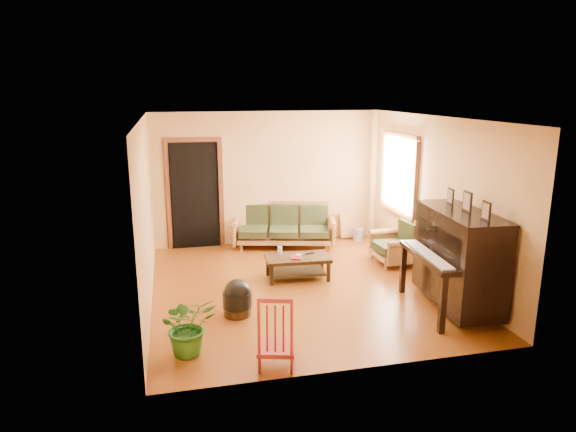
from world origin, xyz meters
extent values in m
plane|color=#652F0D|center=(0.00, 0.00, 0.00)|extent=(5.00, 5.00, 0.00)
cube|color=black|center=(-1.45, 2.48, 1.02)|extent=(1.08, 0.16, 2.05)
cube|color=white|center=(2.21, 1.30, 1.50)|extent=(0.12, 1.36, 1.46)
cube|color=#996438|center=(0.22, 2.11, 0.42)|extent=(2.09, 1.26, 0.84)
cube|color=black|center=(0.05, 0.36, 0.19)|extent=(1.06, 0.62, 0.37)
cube|color=#996438|center=(1.89, 0.70, 0.40)|extent=(0.79, 0.82, 0.80)
cube|color=black|center=(1.92, -1.29, 0.70)|extent=(1.06, 1.66, 1.41)
cylinder|color=black|center=(-1.09, -0.81, 0.19)|extent=(0.43, 0.43, 0.38)
cube|color=maroon|center=(-0.84, -2.22, 0.44)|extent=(0.51, 0.54, 0.87)
cube|color=#BD8E3F|center=(1.67, 2.39, 0.28)|extent=(0.43, 0.16, 0.56)
cylinder|color=#3748A7|center=(1.79, 2.19, 0.12)|extent=(0.22, 0.22, 0.25)
imported|color=#25601B|center=(-1.78, -1.73, 0.36)|extent=(0.76, 0.69, 0.72)
imported|color=maroon|center=(-0.09, 0.30, 0.38)|extent=(0.17, 0.22, 0.02)
cylinder|color=silver|center=(-0.20, 0.55, 0.44)|extent=(0.09, 0.09, 0.13)
cylinder|color=silver|center=(0.05, 0.28, 0.40)|extent=(0.10, 0.10, 0.06)
cube|color=black|center=(0.28, 0.46, 0.38)|extent=(0.16, 0.09, 0.02)
camera|label=1|loc=(-1.89, -7.29, 3.01)|focal=32.00mm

